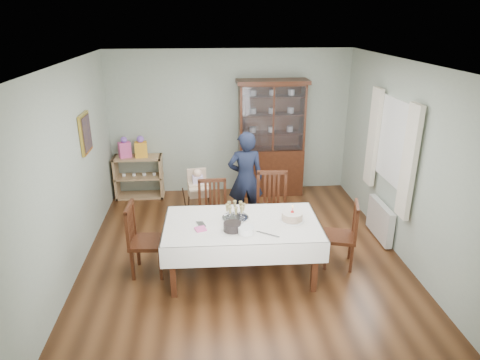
{
  "coord_description": "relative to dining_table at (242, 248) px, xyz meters",
  "views": [
    {
      "loc": [
        -0.51,
        -5.4,
        3.26
      ],
      "look_at": [
        -0.02,
        0.2,
        1.08
      ],
      "focal_mm": 32.0,
      "sensor_mm": 36.0,
      "label": 1
    }
  ],
  "objects": [
    {
      "name": "picture_frame",
      "position": [
        -2.17,
        1.3,
        1.27
      ],
      "size": [
        0.04,
        0.48,
        0.58
      ],
      "primitive_type": "cube",
      "color": "gold",
      "rests_on": "room_shell"
    },
    {
      "name": "curtain_right",
      "position": [
        2.21,
        1.42,
        1.07
      ],
      "size": [
        0.07,
        0.3,
        1.55
      ],
      "primitive_type": "cube",
      "color": "silver",
      "rests_on": "room_shell"
    },
    {
      "name": "plate_stack_dark",
      "position": [
        -0.14,
        -0.2,
        0.43
      ],
      "size": [
        0.27,
        0.27,
        0.1
      ],
      "primitive_type": "cylinder",
      "rotation": [
        0.0,
        0.0,
        0.3
      ],
      "color": "black",
      "rests_on": "dining_table"
    },
    {
      "name": "sideboard",
      "position": [
        -1.7,
        2.78,
        0.02
      ],
      "size": [
        0.9,
        0.38,
        0.8
      ],
      "color": "tan",
      "rests_on": "floor"
    },
    {
      "name": "birthday_cake",
      "position": [
        0.65,
        0.0,
        0.43
      ],
      "size": [
        0.32,
        0.32,
        0.22
      ],
      "color": "white",
      "rests_on": "dining_table"
    },
    {
      "name": "chair_far_right",
      "position": [
        0.54,
        0.85,
        -0.07
      ],
      "size": [
        0.51,
        0.51,
        1.07
      ],
      "rotation": [
        0.0,
        0.0,
        -0.07
      ],
      "color": "#442011",
      "rests_on": "floor"
    },
    {
      "name": "china_cabinet",
      "position": [
        0.8,
        2.76,
        0.74
      ],
      "size": [
        1.3,
        0.48,
        2.18
      ],
      "color": "#442011",
      "rests_on": "floor"
    },
    {
      "name": "gift_bag_pink",
      "position": [
        -1.91,
        2.76,
        0.59
      ],
      "size": [
        0.25,
        0.21,
        0.39
      ],
      "color": "#E2539A",
      "rests_on": "sideboard"
    },
    {
      "name": "dining_table",
      "position": [
        0.0,
        0.0,
        0.0
      ],
      "size": [
        2.02,
        1.19,
        0.76
      ],
      "rotation": [
        0.0,
        0.0,
        -0.02
      ],
      "color": "#442011",
      "rests_on": "floor"
    },
    {
      "name": "chair_far_left",
      "position": [
        -0.35,
        0.83,
        -0.09
      ],
      "size": [
        0.47,
        0.47,
        0.99
      ],
      "rotation": [
        0.0,
        0.0,
        0.05
      ],
      "color": "#442011",
      "rests_on": "floor"
    },
    {
      "name": "cutlery",
      "position": [
        -0.56,
        -0.0,
        0.38
      ],
      "size": [
        0.16,
        0.19,
        0.01
      ],
      "primitive_type": null,
      "rotation": [
        0.0,
        0.0,
        0.29
      ],
      "color": "silver",
      "rests_on": "dining_table"
    },
    {
      "name": "napkin_stack",
      "position": [
        -0.53,
        -0.14,
        0.38
      ],
      "size": [
        0.16,
        0.16,
        0.02
      ],
      "primitive_type": "cube",
      "rotation": [
        0.0,
        0.0,
        0.3
      ],
      "color": "#E2539A",
      "rests_on": "dining_table"
    },
    {
      "name": "window",
      "position": [
        2.27,
        0.8,
        1.17
      ],
      "size": [
        0.04,
        1.02,
        1.22
      ],
      "primitive_type": "cube",
      "color": "white",
      "rests_on": "room_shell"
    },
    {
      "name": "cake_knife",
      "position": [
        0.28,
        -0.34,
        0.38
      ],
      "size": [
        0.27,
        0.19,
        0.01
      ],
      "primitive_type": "cube",
      "rotation": [
        0.0,
        0.0,
        -0.6
      ],
      "color": "silver",
      "rests_on": "dining_table"
    },
    {
      "name": "room_shell",
      "position": [
        0.05,
        1.03,
        1.32
      ],
      "size": [
        5.0,
        5.0,
        5.0
      ],
      "color": "#9EAA99",
      "rests_on": "floor"
    },
    {
      "name": "woman",
      "position": [
        0.2,
        1.5,
        0.4
      ],
      "size": [
        0.58,
        0.39,
        1.57
      ],
      "primitive_type": "imported",
      "rotation": [
        0.0,
        0.0,
        3.17
      ],
      "color": "black",
      "rests_on": "floor"
    },
    {
      "name": "chair_end_left",
      "position": [
        -1.26,
        0.15,
        -0.09
      ],
      "size": [
        0.47,
        0.47,
        0.99
      ],
      "rotation": [
        0.0,
        0.0,
        1.51
      ],
      "color": "#442011",
      "rests_on": "floor"
    },
    {
      "name": "gift_bag_orange",
      "position": [
        -1.61,
        2.76,
        0.59
      ],
      "size": [
        0.23,
        0.17,
        0.4
      ],
      "color": "#FBAB27",
      "rests_on": "sideboard"
    },
    {
      "name": "high_chair",
      "position": [
        -0.58,
        1.58,
        -0.01
      ],
      "size": [
        0.48,
        0.48,
        0.95
      ],
      "rotation": [
        0.0,
        0.0,
        0.15
      ],
      "color": "black",
      "rests_on": "floor"
    },
    {
      "name": "radiator",
      "position": [
        2.21,
        0.8,
        -0.08
      ],
      "size": [
        0.1,
        0.8,
        0.55
      ],
      "primitive_type": "cube",
      "color": "white",
      "rests_on": "floor"
    },
    {
      "name": "floor",
      "position": [
        0.05,
        0.5,
        -0.38
      ],
      "size": [
        5.0,
        5.0,
        0.0
      ],
      "primitive_type": "plane",
      "color": "#593319",
      "rests_on": "ground"
    },
    {
      "name": "plate_stack_white",
      "position": [
        0.02,
        -0.28,
        0.42
      ],
      "size": [
        0.22,
        0.22,
        0.09
      ],
      "primitive_type": "cylinder",
      "rotation": [
        0.0,
        0.0,
        -0.09
      ],
      "color": "white",
      "rests_on": "dining_table"
    },
    {
      "name": "champagne_tray",
      "position": [
        -0.08,
        0.13,
        0.44
      ],
      "size": [
        0.35,
        0.35,
        0.21
      ],
      "color": "silver",
      "rests_on": "dining_table"
    },
    {
      "name": "chair_end_right",
      "position": [
        1.36,
        0.11,
        -0.11
      ],
      "size": [
        0.52,
        0.52,
        0.93
      ],
      "rotation": [
        0.0,
        0.0,
        -1.84
      ],
      "color": "#442011",
      "rests_on": "floor"
    },
    {
      "name": "curtain_left",
      "position": [
        2.21,
        0.18,
        1.07
      ],
      "size": [
        0.07,
        0.3,
        1.55
      ],
      "primitive_type": "cube",
      "color": "silver",
      "rests_on": "room_shell"
    }
  ]
}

